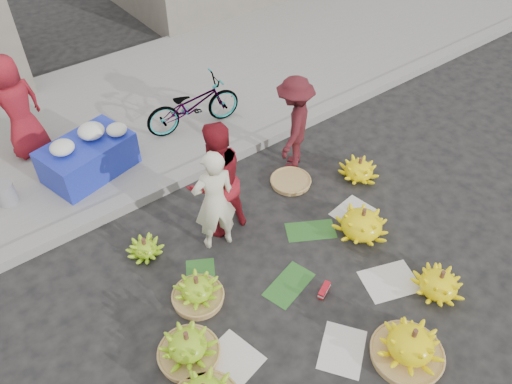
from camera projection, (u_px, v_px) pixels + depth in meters
ground at (285, 270)px, 6.13m from camera, size 80.00×80.00×0.00m
curb at (189, 174)px, 7.37m from camera, size 40.00×0.25×0.15m
sidewalk at (125, 112)px, 8.60m from camera, size 40.00×4.00×0.12m
newspaper_scatter at (330, 314)px, 5.66m from camera, size 3.20×1.80×0.00m
banana_leaves at (268, 264)px, 6.20m from camera, size 2.00×1.00×0.00m
banana_bunch_0 at (188, 347)px, 5.16m from camera, size 0.72×0.72×0.44m
banana_bunch_2 at (410, 345)px, 5.13m from camera, size 0.75×0.75×0.50m
banana_bunch_3 at (439, 283)px, 5.78m from camera, size 0.64×0.64×0.38m
banana_bunch_4 at (362, 223)px, 6.44m from camera, size 0.95×0.95×0.45m
banana_bunch_5 at (359, 169)px, 7.31m from camera, size 0.69×0.69×0.36m
banana_bunch_6 at (197, 291)px, 5.70m from camera, size 0.59×0.59×0.42m
banana_bunch_7 at (145, 248)px, 6.25m from camera, size 0.50×0.50×0.27m
basket_spare at (291, 182)px, 7.30m from camera, size 0.72×0.72×0.07m
incense_stack at (324, 290)px, 5.85m from camera, size 0.23×0.16×0.09m
vendor_cream at (214, 201)px, 5.97m from camera, size 0.61×0.47×1.47m
vendor_red at (216, 181)px, 6.13m from camera, size 0.81×0.64×1.63m
man_striped at (294, 124)px, 7.15m from camera, size 1.09×1.02×1.48m
flower_table at (88, 155)px, 7.14m from camera, size 1.39×1.05×0.72m
grey_bucket at (5, 193)px, 6.75m from camera, size 0.27×0.27×0.31m
flower_vendor at (16, 107)px, 7.16m from camera, size 0.90×0.73×1.59m
bicycle at (193, 105)px, 7.90m from camera, size 0.79×1.64×0.83m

